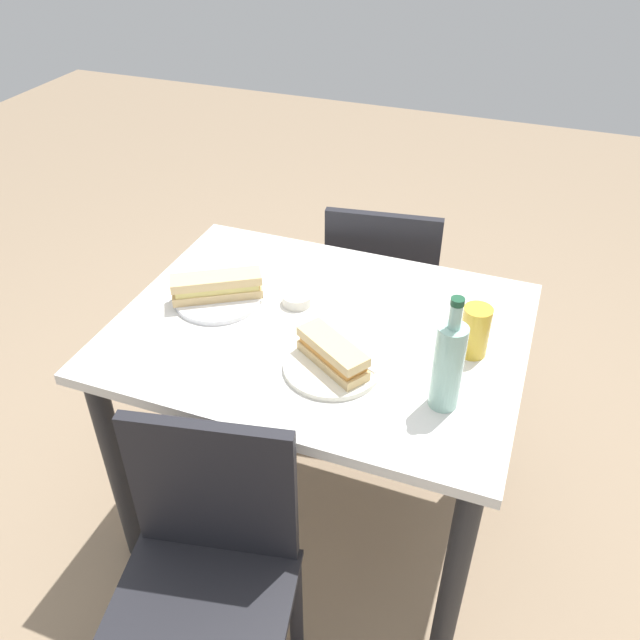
% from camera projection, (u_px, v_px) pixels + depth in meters
% --- Properties ---
extents(ground_plane, '(8.00, 8.00, 0.00)m').
position_uv_depth(ground_plane, '(320.00, 505.00, 2.21)').
color(ground_plane, '#8C755B').
extents(dining_table, '(1.08, 0.83, 0.75)m').
position_uv_depth(dining_table, '(320.00, 361.00, 1.83)').
color(dining_table, silver).
rests_on(dining_table, ground).
extents(chair_far, '(0.45, 0.45, 0.84)m').
position_uv_depth(chair_far, '(382.00, 292.00, 2.38)').
color(chair_far, black).
rests_on(chair_far, ground).
extents(chair_near, '(0.47, 0.47, 0.84)m').
position_uv_depth(chair_near, '(206.00, 572.00, 1.47)').
color(chair_near, black).
rests_on(chair_near, ground).
extents(plate_near, '(0.24, 0.24, 0.01)m').
position_uv_depth(plate_near, '(218.00, 298.00, 1.85)').
color(plate_near, white).
rests_on(plate_near, dining_table).
extents(baguette_sandwich_near, '(0.25, 0.19, 0.07)m').
position_uv_depth(baguette_sandwich_near, '(217.00, 286.00, 1.83)').
color(baguette_sandwich_near, '#DBB77A').
rests_on(baguette_sandwich_near, plate_near).
extents(knife_near, '(0.17, 0.07, 0.01)m').
position_uv_depth(knife_near, '(213.00, 285.00, 1.89)').
color(knife_near, silver).
rests_on(knife_near, plate_near).
extents(plate_far, '(0.24, 0.24, 0.01)m').
position_uv_depth(plate_far, '(332.00, 366.00, 1.61)').
color(plate_far, silver).
rests_on(plate_far, dining_table).
extents(baguette_sandwich_far, '(0.21, 0.17, 0.07)m').
position_uv_depth(baguette_sandwich_far, '(333.00, 353.00, 1.59)').
color(baguette_sandwich_far, '#DBB77A').
rests_on(baguette_sandwich_far, plate_far).
extents(knife_far, '(0.17, 0.09, 0.01)m').
position_uv_depth(knife_far, '(347.00, 352.00, 1.64)').
color(knife_far, silver).
rests_on(knife_far, plate_far).
extents(water_bottle, '(0.07, 0.07, 0.29)m').
position_uv_depth(water_bottle, '(448.00, 364.00, 1.45)').
color(water_bottle, '#99C6B7').
rests_on(water_bottle, dining_table).
extents(beer_glass, '(0.07, 0.07, 0.14)m').
position_uv_depth(beer_glass, '(475.00, 331.00, 1.63)').
color(beer_glass, gold).
rests_on(beer_glass, dining_table).
extents(olive_bowl, '(0.08, 0.08, 0.03)m').
position_uv_depth(olive_bowl, '(297.00, 299.00, 1.84)').
color(olive_bowl, silver).
rests_on(olive_bowl, dining_table).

